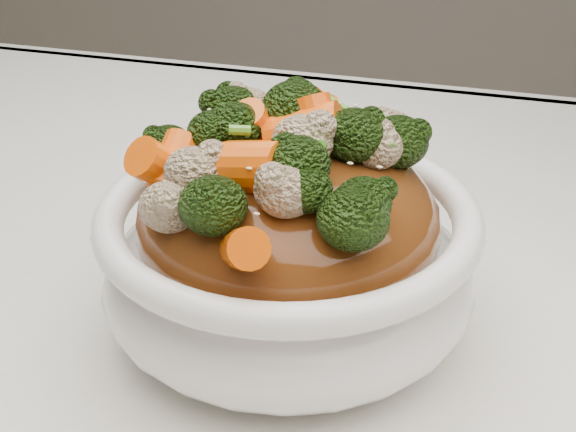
% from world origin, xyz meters
% --- Properties ---
extents(tablecloth, '(1.20, 0.80, 0.04)m').
position_xyz_m(tablecloth, '(0.00, 0.00, 0.73)').
color(tablecloth, white).
rests_on(tablecloth, dining_table).
extents(bowl, '(0.25, 0.25, 0.08)m').
position_xyz_m(bowl, '(-0.02, -0.01, 0.79)').
color(bowl, white).
rests_on(bowl, tablecloth).
extents(sauce_base, '(0.20, 0.20, 0.09)m').
position_xyz_m(sauce_base, '(-0.02, -0.01, 0.82)').
color(sauce_base, '#592B0F').
rests_on(sauce_base, bowl).
extents(carrots, '(0.20, 0.20, 0.05)m').
position_xyz_m(carrots, '(-0.02, -0.01, 0.87)').
color(carrots, '#F85D08').
rests_on(carrots, sauce_base).
extents(broccoli, '(0.20, 0.20, 0.04)m').
position_xyz_m(broccoli, '(-0.02, -0.01, 0.87)').
color(broccoli, black).
rests_on(broccoli, sauce_base).
extents(cauliflower, '(0.20, 0.20, 0.03)m').
position_xyz_m(cauliflower, '(-0.02, -0.01, 0.87)').
color(cauliflower, tan).
rests_on(cauliflower, sauce_base).
extents(scallions, '(0.15, 0.15, 0.02)m').
position_xyz_m(scallions, '(-0.02, -0.01, 0.88)').
color(scallions, '#479121').
rests_on(scallions, sauce_base).
extents(sesame_seeds, '(0.18, 0.18, 0.01)m').
position_xyz_m(sesame_seeds, '(-0.02, -0.01, 0.88)').
color(sesame_seeds, beige).
rests_on(sesame_seeds, sauce_base).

